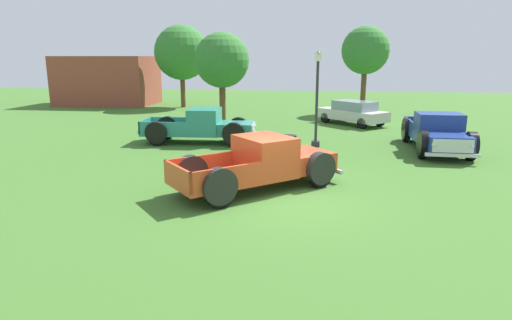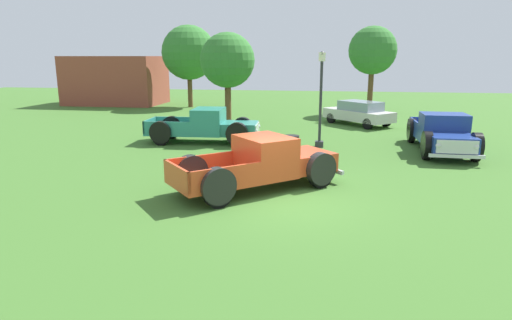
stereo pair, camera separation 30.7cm
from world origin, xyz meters
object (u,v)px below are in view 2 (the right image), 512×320
pickup_truck_behind_left (443,134)px  oak_tree_west (189,53)px  pickup_truck_foreground (267,163)px  lamp_post_near (321,98)px  pickup_truck_behind_right (210,126)px  oak_tree_center (227,61)px  picnic_table (445,122)px  oak_tree_east (373,51)px  trash_can (291,148)px  sedan_distant_a (359,113)px

pickup_truck_behind_left → oak_tree_west: bearing=136.2°
pickup_truck_foreground → lamp_post_near: 6.77m
pickup_truck_behind_left → pickup_truck_behind_right: size_ratio=1.02×
lamp_post_near → pickup_truck_behind_right: bearing=177.7°
pickup_truck_behind_left → pickup_truck_behind_right: bearing=176.2°
pickup_truck_behind_right → oak_tree_center: oak_tree_center is taller
picnic_table → oak_tree_east: bearing=115.2°
oak_tree_center → oak_tree_west: bearing=120.2°
pickup_truck_foreground → oak_tree_east: (4.67, 18.68, 3.49)m
trash_can → picnic_table: bearing=46.8°
pickup_truck_behind_left → oak_tree_east: bearing=98.0°
oak_tree_west → pickup_truck_behind_left: bearing=-43.8°
lamp_post_near → oak_tree_east: oak_tree_east is taller
lamp_post_near → oak_tree_center: oak_tree_center is taller
oak_tree_east → oak_tree_west: oak_tree_west is taller
pickup_truck_foreground → pickup_truck_behind_left: 8.82m
trash_can → oak_tree_east: size_ratio=0.16×
lamp_post_near → trash_can: (-1.02, -2.71, -1.67)m
oak_tree_center → sedan_distant_a: bearing=7.4°
oak_tree_west → oak_tree_east: bearing=-8.4°
pickup_truck_behind_right → lamp_post_near: lamp_post_near is taller
pickup_truck_foreground → picnic_table: (7.94, 11.74, -0.26)m
pickup_truck_behind_left → trash_can: 6.43m
lamp_post_near → oak_tree_east: (3.21, 12.23, 2.09)m
sedan_distant_a → oak_tree_center: bearing=-172.6°
pickup_truck_behind_right → oak_tree_center: 6.26m
lamp_post_near → picnic_table: 8.53m
oak_tree_east → oak_tree_center: size_ratio=1.13×
pickup_truck_behind_left → picnic_table: (1.48, 5.74, -0.27)m
oak_tree_west → oak_tree_center: oak_tree_west is taller
picnic_table → oak_tree_west: oak_tree_west is taller
trash_can → pickup_truck_behind_right: bearing=143.6°
lamp_post_near → oak_tree_east: size_ratio=0.70×
trash_can → pickup_truck_foreground: bearing=-96.8°
pickup_truck_foreground → lamp_post_near: bearing=77.3°
pickup_truck_foreground → lamp_post_near: size_ratio=1.24×
oak_tree_east → oak_tree_center: bearing=-142.9°
pickup_truck_behind_left → oak_tree_west: size_ratio=0.85×
trash_can → sedan_distant_a: bearing=71.6°
pickup_truck_behind_left → sedan_distant_a: (-2.89, 7.17, -0.04)m
sedan_distant_a → pickup_truck_behind_left: bearing=-68.1°
oak_tree_east → oak_tree_west: 13.65m
pickup_truck_foreground → oak_tree_east: oak_tree_east is taller
picnic_table → oak_tree_east: oak_tree_east is taller
sedan_distant_a → oak_tree_center: oak_tree_center is taller
picnic_table → oak_tree_west: size_ratio=0.36×
trash_can → oak_tree_west: size_ratio=0.15×
pickup_truck_foreground → lamp_post_near: lamp_post_near is taller
lamp_post_near → oak_tree_east: bearing=75.3°
pickup_truck_behind_right → oak_tree_west: 15.37m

